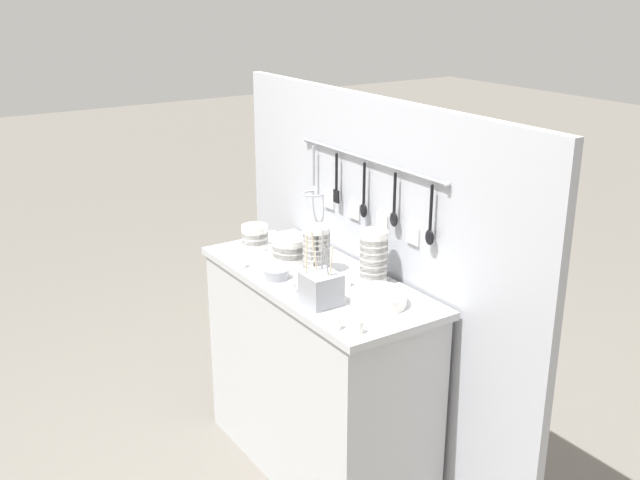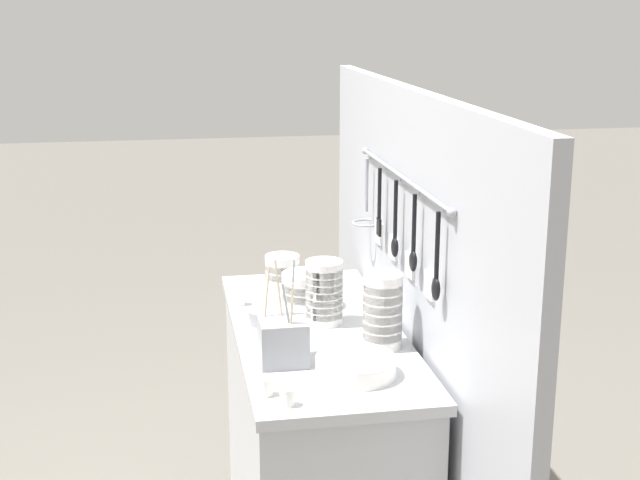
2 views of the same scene
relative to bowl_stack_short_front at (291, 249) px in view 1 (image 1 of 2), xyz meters
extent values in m
plane|color=#666059|center=(0.21, 0.00, -0.95)|extent=(20.00, 20.00, 0.00)
cube|color=#B7BABC|center=(0.21, 0.00, -0.07)|extent=(1.15, 0.49, 0.03)
cube|color=#B7BABC|center=(0.21, 0.00, -0.52)|extent=(1.10, 0.47, 0.87)
cube|color=#A8AAB2|center=(0.21, 0.28, -0.15)|extent=(1.95, 0.04, 1.60)
cylinder|color=#93969E|center=(0.21, 0.24, 0.40)|extent=(0.93, 0.01, 0.01)
sphere|color=#93969E|center=(-0.26, 0.24, 0.40)|extent=(0.02, 0.02, 0.02)
sphere|color=#93969E|center=(0.67, 0.24, 0.40)|extent=(0.02, 0.02, 0.02)
cylinder|color=#93969E|center=(-0.18, 0.23, 0.30)|extent=(0.01, 0.01, 0.18)
torus|color=#93969E|center=(-0.18, 0.23, 0.17)|extent=(0.10, 0.10, 0.01)
cylinder|color=#93969E|center=(-0.18, 0.24, 0.39)|extent=(0.01, 0.01, 0.02)
cylinder|color=black|center=(0.00, 0.23, 0.30)|extent=(0.01, 0.01, 0.16)
cube|color=black|center=(0.00, 0.23, 0.20)|extent=(0.04, 0.01, 0.06)
cylinder|color=#93969E|center=(0.00, 0.24, 0.39)|extent=(0.01, 0.01, 0.02)
cylinder|color=black|center=(0.20, 0.23, 0.30)|extent=(0.01, 0.01, 0.18)
ellipsoid|color=black|center=(0.20, 0.23, 0.18)|extent=(0.04, 0.02, 0.06)
cylinder|color=#93969E|center=(0.20, 0.24, 0.39)|extent=(0.00, 0.01, 0.02)
cylinder|color=black|center=(0.40, 0.23, 0.30)|extent=(0.01, 0.01, 0.16)
ellipsoid|color=black|center=(0.40, 0.23, 0.20)|extent=(0.04, 0.02, 0.06)
cylinder|color=#93969E|center=(0.40, 0.24, 0.39)|extent=(0.01, 0.01, 0.02)
cylinder|color=black|center=(0.61, 0.23, 0.30)|extent=(0.01, 0.01, 0.18)
ellipsoid|color=black|center=(0.61, 0.23, 0.18)|extent=(0.04, 0.02, 0.06)
cylinder|color=#93969E|center=(0.61, 0.24, 0.39)|extent=(0.01, 0.01, 0.02)
cube|color=white|center=(-0.08, 0.25, 0.16)|extent=(0.07, 0.01, 0.07)
cube|color=white|center=(0.11, 0.25, 0.16)|extent=(0.07, 0.01, 0.07)
cube|color=white|center=(0.30, 0.25, 0.16)|extent=(0.07, 0.01, 0.07)
cube|color=white|center=(0.49, 0.25, 0.16)|extent=(0.07, 0.01, 0.07)
cylinder|color=white|center=(0.00, 0.00, -0.03)|extent=(0.15, 0.15, 0.05)
cylinder|color=white|center=(0.00, 0.00, 0.00)|extent=(0.15, 0.15, 0.05)
cylinder|color=white|center=(0.00, 0.00, 0.03)|extent=(0.15, 0.15, 0.05)
cylinder|color=white|center=(0.16, 0.03, -0.04)|extent=(0.11, 0.11, 0.04)
cylinder|color=white|center=(0.16, 0.03, -0.01)|extent=(0.11, 0.11, 0.04)
cylinder|color=white|center=(0.16, 0.03, 0.01)|extent=(0.11, 0.11, 0.04)
cylinder|color=white|center=(0.16, 0.03, 0.03)|extent=(0.11, 0.11, 0.04)
cylinder|color=white|center=(0.16, 0.03, 0.05)|extent=(0.11, 0.11, 0.04)
cylinder|color=white|center=(0.16, 0.03, 0.07)|extent=(0.11, 0.11, 0.04)
cylinder|color=white|center=(0.16, 0.03, 0.10)|extent=(0.11, 0.11, 0.04)
cylinder|color=white|center=(0.16, 0.03, 0.12)|extent=(0.11, 0.11, 0.04)
cylinder|color=white|center=(0.38, 0.15, -0.03)|extent=(0.11, 0.11, 0.05)
cylinder|color=white|center=(0.38, 0.15, 0.00)|extent=(0.11, 0.11, 0.05)
cylinder|color=white|center=(0.38, 0.15, 0.02)|extent=(0.11, 0.11, 0.05)
cylinder|color=white|center=(0.38, 0.15, 0.05)|extent=(0.11, 0.11, 0.05)
cylinder|color=white|center=(0.38, 0.15, 0.08)|extent=(0.11, 0.11, 0.05)
cylinder|color=white|center=(0.38, 0.15, 0.11)|extent=(0.11, 0.11, 0.05)
cylinder|color=white|center=(0.38, 0.15, 0.13)|extent=(0.11, 0.11, 0.05)
cylinder|color=white|center=(-0.23, -0.05, -0.03)|extent=(0.12, 0.12, 0.05)
cylinder|color=white|center=(-0.23, -0.05, 0.00)|extent=(0.12, 0.12, 0.05)
cylinder|color=white|center=(-0.23, -0.05, 0.03)|extent=(0.12, 0.12, 0.05)
cylinder|color=white|center=(0.56, 0.04, -0.05)|extent=(0.21, 0.21, 0.01)
cylinder|color=white|center=(0.56, 0.04, -0.04)|extent=(0.21, 0.21, 0.01)
cylinder|color=white|center=(0.56, 0.04, -0.03)|extent=(0.21, 0.21, 0.01)
cylinder|color=white|center=(0.56, 0.04, -0.03)|extent=(0.21, 0.21, 0.01)
cylinder|color=white|center=(0.56, 0.04, -0.02)|extent=(0.21, 0.21, 0.01)
cylinder|color=white|center=(0.56, 0.04, -0.01)|extent=(0.21, 0.21, 0.01)
cylinder|color=#93969E|center=(0.13, -0.15, -0.03)|extent=(0.10, 0.10, 0.04)
cube|color=#93969E|center=(0.44, -0.14, 0.01)|extent=(0.13, 0.13, 0.12)
cylinder|color=#93969E|center=(0.47, -0.13, 0.09)|extent=(0.01, 0.03, 0.17)
cylinder|color=#C6B793|center=(0.40, -0.14, 0.11)|extent=(0.02, 0.03, 0.22)
cylinder|color=#C6B793|center=(0.47, -0.12, 0.09)|extent=(0.02, 0.01, 0.18)
cylinder|color=#C6B793|center=(0.40, -0.18, 0.10)|extent=(0.03, 0.03, 0.20)
cylinder|color=#93969E|center=(0.40, -0.10, 0.11)|extent=(0.02, 0.02, 0.21)
cylinder|color=white|center=(-0.05, -0.21, -0.03)|extent=(0.04, 0.04, 0.04)
cylinder|color=white|center=(0.35, 0.04, -0.03)|extent=(0.04, 0.04, 0.04)
cylinder|color=white|center=(0.71, -0.16, -0.03)|extent=(0.04, 0.04, 0.04)
cylinder|color=white|center=(-0.27, 0.06, -0.03)|extent=(0.04, 0.04, 0.04)
cylinder|color=white|center=(0.29, -0.17, -0.03)|extent=(0.04, 0.04, 0.04)
cylinder|color=white|center=(-0.11, -0.03, -0.03)|extent=(0.04, 0.04, 0.04)
cylinder|color=white|center=(0.64, -0.21, -0.03)|extent=(0.04, 0.04, 0.04)
camera|label=1|loc=(2.56, -1.53, 1.09)|focal=42.00mm
camera|label=2|loc=(2.66, -0.43, 0.88)|focal=50.00mm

